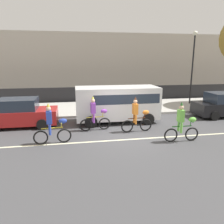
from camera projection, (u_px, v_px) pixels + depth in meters
name	position (u px, v px, depth m)	size (l,w,h in m)	color
ground_plane	(126.00, 136.00, 11.10)	(80.00, 80.00, 0.00)	#424244
road_centre_line	(128.00, 139.00, 10.62)	(36.00, 0.14, 0.01)	beige
sidewalk_curb	(107.00, 108.00, 17.31)	(60.00, 5.00, 0.15)	#ADAAA3
fence_line	(102.00, 94.00, 19.94)	(40.00, 0.08, 1.40)	black
building_backdrop	(118.00, 63.00, 28.09)	(28.00, 8.00, 6.62)	#B2A899
parade_cyclist_cobalt	(52.00, 126.00, 9.94)	(1.72, 0.50, 1.92)	black
parade_cyclist_purple	(95.00, 115.00, 11.83)	(1.72, 0.50, 1.92)	black
parade_cyclist_orange	(137.00, 117.00, 11.61)	(1.72, 0.50, 1.92)	black
parade_cyclist_lime	(182.00, 124.00, 10.20)	(1.72, 0.50, 1.92)	black
parked_van_white	(118.00, 102.00, 13.41)	(5.00, 2.22, 2.18)	white
parked_car_black	(224.00, 105.00, 14.80)	(4.10, 1.92, 1.64)	black
parked_car_red	(20.00, 113.00, 12.54)	(4.10, 1.92, 1.64)	#AD1E1E
street_lamp_post	(193.00, 57.00, 17.72)	(0.36, 0.36, 5.86)	black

